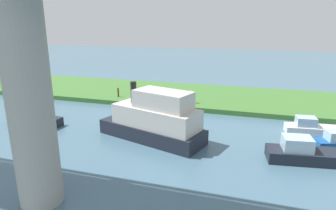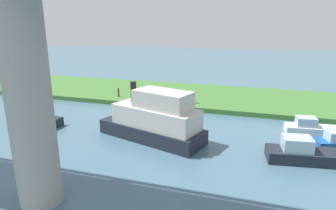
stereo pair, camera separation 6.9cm
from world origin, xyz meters
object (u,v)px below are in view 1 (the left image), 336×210
Objects in this scene: person_on_bank at (191,97)px; riverboat_paddlewheel at (33,118)px; houseboat_blue at (154,120)px; motorboat_white at (304,153)px; mooring_post at (118,92)px; skiff_small at (311,128)px; bridge_pylon at (30,102)px.

person_on_bank is 0.27× the size of riverboat_paddlewheel.
motorboat_white is (-10.66, 0.64, -1.02)m from houseboat_blue.
mooring_post is at bearing -50.68° from houseboat_blue.
mooring_post is at bearing -109.55° from riverboat_paddlewheel.
houseboat_blue is at bearing 129.32° from mooring_post.
motorboat_white is at bearing 78.02° from skiff_small.
person_on_bank is 0.27× the size of motorboat_white.
person_on_bank is 8.77m from mooring_post.
bridge_pylon is 21.00m from skiff_small.
bridge_pylon is at bearing 44.94° from skiff_small.
bridge_pylon is 2.08× the size of riverboat_paddlewheel.
skiff_small is 0.86× the size of riverboat_paddlewheel.
bridge_pylon is at bearing 74.50° from houseboat_blue.
motorboat_white is at bearing -146.39° from bridge_pylon.
mooring_post is at bearing -74.32° from bridge_pylon.
bridge_pylon is 2.03× the size of motorboat_white.
bridge_pylon reaches higher than person_on_bank.
houseboat_blue is (-2.63, -9.47, -3.65)m from bridge_pylon.
houseboat_blue is 12.90m from skiff_small.
person_on_bank is 12.10m from skiff_small.
motorboat_white is (-13.29, -8.83, -4.67)m from bridge_pylon.
motorboat_white is at bearing 150.77° from mooring_post.
riverboat_paddlewheel is (22.18, -0.67, -0.01)m from motorboat_white.
motorboat_white reaches higher than skiff_small.
motorboat_white is (-18.70, 10.46, -0.43)m from mooring_post.
riverboat_paddlewheel is at bearing 38.25° from person_on_bank.
riverboat_paddlewheel is at bearing -46.88° from bridge_pylon.
mooring_post reaches higher than skiff_small.
skiff_small is at bearing -168.05° from riverboat_paddlewheel.
mooring_post is at bearing -0.92° from person_on_bank.
mooring_post is 0.24× the size of skiff_small.
skiff_small is at bearing -157.23° from houseboat_blue.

